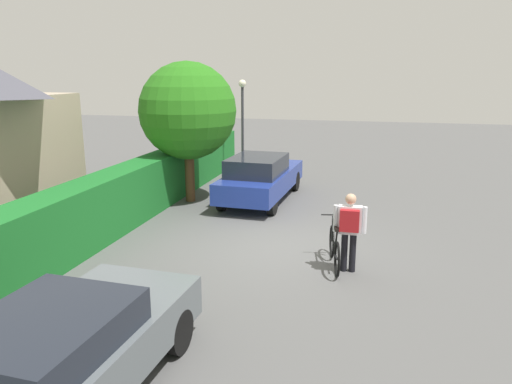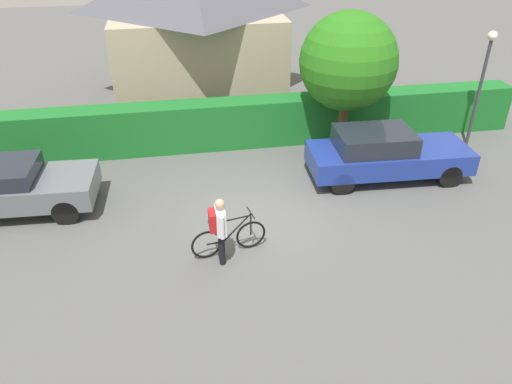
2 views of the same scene
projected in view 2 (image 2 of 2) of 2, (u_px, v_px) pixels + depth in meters
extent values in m
plane|color=#545454|center=(257.00, 217.00, 12.32)|extent=(60.00, 60.00, 0.00)
cube|color=#1A6826|center=(233.00, 123.00, 15.57)|extent=(18.76, 0.90, 1.48)
cube|color=tan|center=(197.00, 53.00, 19.22)|extent=(6.11, 5.75, 3.30)
cube|color=slate|center=(12.00, 189.00, 12.28)|extent=(4.13, 1.90, 0.59)
cylinder|color=black|center=(77.00, 181.00, 13.24)|extent=(0.65, 0.21, 0.65)
cylinder|color=black|center=(66.00, 212.00, 11.93)|extent=(0.65, 0.21, 0.65)
cube|color=navy|center=(388.00, 157.00, 13.79)|extent=(4.53, 1.88, 0.59)
cube|color=#1E232D|center=(374.00, 140.00, 13.44)|extent=(2.15, 1.57, 0.53)
cylinder|color=black|center=(427.00, 152.00, 14.74)|extent=(0.65, 0.21, 0.64)
cylinder|color=black|center=(450.00, 176.00, 13.47)|extent=(0.65, 0.21, 0.64)
cylinder|color=black|center=(328.00, 158.00, 14.40)|extent=(0.65, 0.21, 0.64)
cylinder|color=black|center=(343.00, 183.00, 13.14)|extent=(0.65, 0.21, 0.64)
torus|color=black|center=(251.00, 235.00, 11.08)|extent=(0.70, 0.18, 0.70)
torus|color=black|center=(207.00, 245.00, 10.76)|extent=(0.70, 0.18, 0.70)
cylinder|color=black|center=(237.00, 228.00, 10.84)|extent=(0.66, 0.16, 0.61)
cylinder|color=black|center=(219.00, 232.00, 10.72)|extent=(0.25, 0.08, 0.56)
cylinder|color=black|center=(231.00, 220.00, 10.68)|extent=(0.80, 0.19, 0.05)
cylinder|color=black|center=(215.00, 243.00, 10.83)|extent=(0.40, 0.11, 0.05)
cylinder|color=black|center=(251.00, 224.00, 10.94)|extent=(0.04, 0.04, 0.56)
cube|color=black|center=(213.00, 222.00, 10.53)|extent=(0.23, 0.14, 0.06)
cylinder|color=black|center=(251.00, 213.00, 10.78)|extent=(0.12, 0.50, 0.03)
cylinder|color=black|center=(221.00, 244.00, 10.69)|extent=(0.13, 0.13, 0.79)
cylinder|color=black|center=(222.00, 249.00, 10.55)|extent=(0.13, 0.13, 0.79)
cube|color=silver|center=(220.00, 221.00, 10.27)|extent=(0.20, 0.46, 0.56)
sphere|color=tan|center=(220.00, 204.00, 10.06)|extent=(0.21, 0.21, 0.21)
cylinder|color=silver|center=(219.00, 213.00, 10.50)|extent=(0.09, 0.09, 0.53)
cylinder|color=silver|center=(222.00, 228.00, 10.03)|extent=(0.09, 0.09, 0.53)
cube|color=#A8191E|center=(213.00, 220.00, 10.23)|extent=(0.16, 0.37, 0.43)
cylinder|color=#38383D|center=(478.00, 95.00, 15.07)|extent=(0.10, 0.10, 3.34)
sphere|color=#F2EDCC|center=(493.00, 36.00, 14.14)|extent=(0.28, 0.28, 0.28)
cylinder|color=brown|center=(343.00, 119.00, 15.29)|extent=(0.29, 0.29, 1.90)
sphere|color=#297319|center=(348.00, 62.00, 14.36)|extent=(2.89, 2.89, 2.89)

